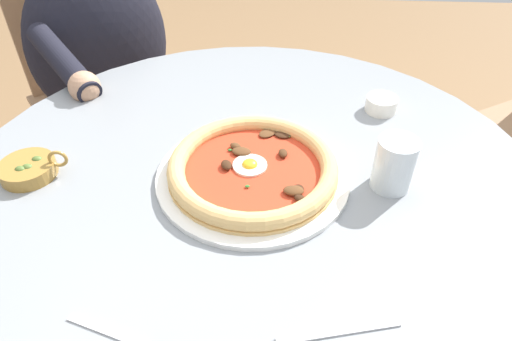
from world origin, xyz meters
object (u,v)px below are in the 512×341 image
at_px(pizza_on_plate, 253,169).
at_px(diner_person, 114,106).
at_px(cafe_chair_diner, 94,72).
at_px(water_glass, 394,167).
at_px(ramekin_capers, 381,104).
at_px(fork_utensil, 339,332).
at_px(dining_table, 251,232).
at_px(olive_pan, 29,169).

distance_m(pizza_on_plate, diner_person, 0.79).
height_order(diner_person, cafe_chair_diner, diner_person).
xyz_separation_m(water_glass, cafe_chair_diner, (0.80, -0.70, -0.22)).
bearing_deg(diner_person, ramekin_capers, 154.51).
xyz_separation_m(ramekin_capers, diner_person, (0.73, -0.35, -0.25)).
relative_size(pizza_on_plate, water_glass, 3.61).
distance_m(pizza_on_plate, ramekin_capers, 0.34).
bearing_deg(fork_utensil, pizza_on_plate, -66.11).
relative_size(water_glass, ramekin_capers, 1.43).
distance_m(dining_table, diner_person, 0.75).
height_order(pizza_on_plate, diner_person, diner_person).
relative_size(ramekin_capers, olive_pan, 0.54).
bearing_deg(cafe_chair_diner, dining_table, 129.18).
xyz_separation_m(dining_table, water_glass, (-0.24, 0.01, 0.19)).
xyz_separation_m(pizza_on_plate, fork_utensil, (-0.13, 0.29, -0.02)).
bearing_deg(ramekin_capers, fork_utensil, 76.52).
distance_m(ramekin_capers, fork_utensil, 0.54).
bearing_deg(pizza_on_plate, ramekin_capers, -137.25).
distance_m(pizza_on_plate, cafe_chair_diner, 0.92).
bearing_deg(olive_pan, pizza_on_plate, -177.36).
xyz_separation_m(diner_person, cafe_chair_diner, (0.09, -0.12, 0.05)).
bearing_deg(fork_utensil, ramekin_capers, -103.48).
bearing_deg(fork_utensil, cafe_chair_diner, -54.76).
relative_size(water_glass, cafe_chair_diner, 0.10).
bearing_deg(dining_table, ramekin_capers, -138.73).
xyz_separation_m(fork_utensil, diner_person, (0.60, -0.87, -0.23)).
bearing_deg(cafe_chair_diner, diner_person, 128.47).
height_order(olive_pan, diner_person, diner_person).
bearing_deg(pizza_on_plate, diner_person, -50.66).
bearing_deg(dining_table, water_glass, 177.39).
bearing_deg(cafe_chair_diner, water_glass, 138.85).
xyz_separation_m(olive_pan, diner_person, (0.09, -0.60, -0.25)).
relative_size(pizza_on_plate, olive_pan, 2.77).
relative_size(fork_utensil, cafe_chair_diner, 0.17).
bearing_deg(ramekin_capers, pizza_on_plate, 42.75).
relative_size(olive_pan, cafe_chair_diner, 0.13).
xyz_separation_m(ramekin_capers, olive_pan, (0.64, 0.25, -0.00)).
distance_m(water_glass, fork_utensil, 0.31).
distance_m(dining_table, ramekin_capers, 0.38).
relative_size(dining_table, cafe_chair_diner, 1.15).
height_order(pizza_on_plate, ramekin_capers, pizza_on_plate).
bearing_deg(olive_pan, diner_person, -81.83).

